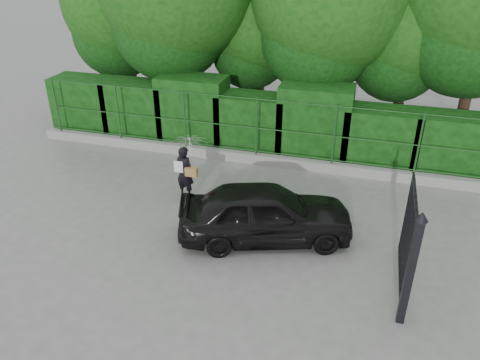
# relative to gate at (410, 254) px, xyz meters

# --- Properties ---
(ground) EXTENTS (80.00, 80.00, 0.00)m
(ground) POSITION_rel_gate_xyz_m (-4.60, 0.72, -1.19)
(ground) COLOR gray
(kerb) EXTENTS (14.00, 0.25, 0.30)m
(kerb) POSITION_rel_gate_xyz_m (-4.60, 5.22, -1.04)
(kerb) COLOR #9E9E99
(kerb) RESTS_ON ground
(fence) EXTENTS (14.13, 0.06, 1.80)m
(fence) POSITION_rel_gate_xyz_m (-4.38, 5.22, 0.01)
(fence) COLOR #1F4D1E
(fence) RESTS_ON kerb
(hedge) EXTENTS (14.20, 1.20, 2.30)m
(hedge) POSITION_rel_gate_xyz_m (-4.71, 6.22, -0.20)
(hedge) COLOR black
(hedge) RESTS_ON ground
(gate) EXTENTS (0.22, 2.33, 2.36)m
(gate) POSITION_rel_gate_xyz_m (0.00, 0.00, 0.00)
(gate) COLOR black
(gate) RESTS_ON ground
(woman) EXTENTS (0.95, 0.97, 1.74)m
(woman) POSITION_rel_gate_xyz_m (-5.38, 2.74, -0.04)
(woman) COLOR black
(woman) RESTS_ON ground
(car) EXTENTS (4.26, 2.76, 1.35)m
(car) POSITION_rel_gate_xyz_m (-3.01, 1.43, -0.51)
(car) COLOR black
(car) RESTS_ON ground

